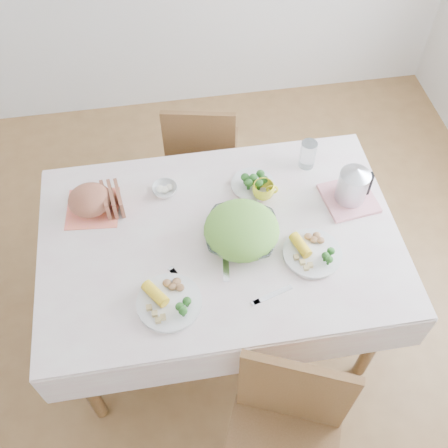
{
  "coord_description": "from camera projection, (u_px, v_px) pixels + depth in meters",
  "views": [
    {
      "loc": [
        -0.19,
        -1.25,
        2.55
      ],
      "look_at": [
        0.02,
        0.02,
        0.82
      ],
      "focal_mm": 42.0,
      "sensor_mm": 36.0,
      "label": 1
    }
  ],
  "objects": [
    {
      "name": "glass_tumbler",
      "position": [
        308.0,
        155.0,
        2.38
      ],
      "size": [
        0.08,
        0.08,
        0.14
      ],
      "primitive_type": "cylinder",
      "rotation": [
        0.0,
        0.0,
        -0.07
      ],
      "color": "white",
      "rests_on": "tablecloth"
    },
    {
      "name": "floor",
      "position": [
        221.0,
        319.0,
        2.8
      ],
      "size": [
        3.6,
        3.6,
        0.0
      ],
      "primitive_type": "plane",
      "color": "brown",
      "rests_on": "ground"
    },
    {
      "name": "bread_loaf",
      "position": [
        90.0,
        200.0,
        2.23
      ],
      "size": [
        0.24,
        0.23,
        0.11
      ],
      "primitive_type": "ellipsoid",
      "rotation": [
        0.0,
        0.0,
        0.36
      ],
      "color": "brown",
      "rests_on": "napkin"
    },
    {
      "name": "electric_kettle",
      "position": [
        354.0,
        181.0,
        2.21
      ],
      "size": [
        0.14,
        0.14,
        0.18
      ],
      "primitive_type": "cylinder",
      "rotation": [
        0.0,
        0.0,
        0.06
      ],
      "color": "#B2B5BA",
      "rests_on": "pink_tray"
    },
    {
      "name": "yellow_mug",
      "position": [
        263.0,
        191.0,
        2.29
      ],
      "size": [
        0.11,
        0.11,
        0.08
      ],
      "primitive_type": "imported",
      "rotation": [
        0.0,
        0.0,
        -0.2
      ],
      "color": "yellow",
      "rests_on": "tablecloth"
    },
    {
      "name": "dining_table",
      "position": [
        221.0,
        283.0,
        2.5
      ],
      "size": [
        1.4,
        0.9,
        0.75
      ],
      "primitive_type": "cube",
      "color": "brown",
      "rests_on": "floor"
    },
    {
      "name": "tablecloth",
      "position": [
        220.0,
        237.0,
        2.19
      ],
      "size": [
        1.5,
        1.0,
        0.01
      ],
      "primitive_type": "cube",
      "color": "silver",
      "rests_on": "dining_table"
    },
    {
      "name": "knife",
      "position": [
        273.0,
        295.0,
        2.02
      ],
      "size": [
        0.17,
        0.07,
        0.0
      ],
      "primitive_type": "cube",
      "rotation": [
        0.0,
        0.0,
        1.86
      ],
      "color": "silver",
      "rests_on": "tablecloth"
    },
    {
      "name": "napkin",
      "position": [
        93.0,
        208.0,
        2.27
      ],
      "size": [
        0.24,
        0.24,
        0.0
      ],
      "primitive_type": "cube",
      "rotation": [
        0.0,
        0.0,
        -0.09
      ],
      "color": "#FD795E",
      "rests_on": "tablecloth"
    },
    {
      "name": "chair_far",
      "position": [
        203.0,
        145.0,
        2.92
      ],
      "size": [
        0.46,
        0.46,
        0.85
      ],
      "primitive_type": "cube",
      "rotation": [
        0.0,
        0.0,
        2.94
      ],
      "color": "brown",
      "rests_on": "floor"
    },
    {
      "name": "dinner_plate_right",
      "position": [
        312.0,
        253.0,
        2.12
      ],
      "size": [
        0.25,
        0.25,
        0.02
      ],
      "primitive_type": "cylinder",
      "rotation": [
        0.0,
        0.0,
        -0.03
      ],
      "color": "white",
      "rests_on": "tablecloth"
    },
    {
      "name": "fork_right",
      "position": [
        226.0,
        259.0,
        2.12
      ],
      "size": [
        0.05,
        0.22,
        0.0
      ],
      "primitive_type": "cube",
      "rotation": [
        0.0,
        0.0,
        -0.13
      ],
      "color": "silver",
      "rests_on": "tablecloth"
    },
    {
      "name": "fork_left",
      "position": [
        185.0,
        287.0,
        2.04
      ],
      "size": [
        0.11,
        0.18,
        0.0
      ],
      "primitive_type": "cube",
      "rotation": [
        0.0,
        0.0,
        0.46
      ],
      "color": "silver",
      "rests_on": "tablecloth"
    },
    {
      "name": "dinner_plate_left",
      "position": [
        169.0,
        303.0,
        1.99
      ],
      "size": [
        0.31,
        0.31,
        0.02
      ],
      "primitive_type": "cylinder",
      "rotation": [
        0.0,
        0.0,
        0.27
      ],
      "color": "white",
      "rests_on": "tablecloth"
    },
    {
      "name": "salad_bowl",
      "position": [
        241.0,
        234.0,
        2.15
      ],
      "size": [
        0.36,
        0.36,
        0.07
      ],
      "primitive_type": "imported",
      "rotation": [
        0.0,
        0.0,
        -0.25
      ],
      "color": "white",
      "rests_on": "tablecloth"
    },
    {
      "name": "pink_tray",
      "position": [
        349.0,
        198.0,
        2.3
      ],
      "size": [
        0.24,
        0.24,
        0.02
      ],
      "primitive_type": "cube",
      "rotation": [
        0.0,
        0.0,
        0.12
      ],
      "color": "pink",
      "rests_on": "tablecloth"
    },
    {
      "name": "broccoli_plate",
      "position": [
        253.0,
        185.0,
        2.35
      ],
      "size": [
        0.25,
        0.25,
        0.02
      ],
      "primitive_type": "cylinder",
      "rotation": [
        0.0,
        0.0,
        0.29
      ],
      "color": "beige",
      "rests_on": "tablecloth"
    },
    {
      "name": "fruit_bowl",
      "position": [
        165.0,
        189.0,
        2.32
      ],
      "size": [
        0.13,
        0.13,
        0.03
      ],
      "primitive_type": "imported",
      "rotation": [
        0.0,
        0.0,
        -0.23
      ],
      "color": "white",
      "rests_on": "tablecloth"
    }
  ]
}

